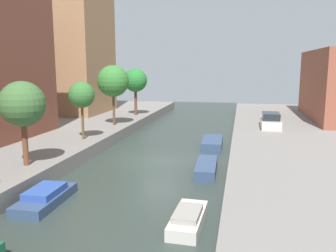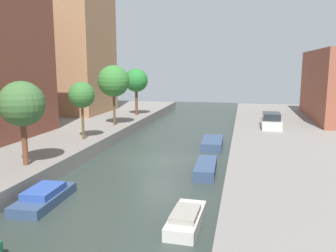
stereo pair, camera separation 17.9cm
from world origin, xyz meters
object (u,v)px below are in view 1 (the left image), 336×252
(street_tree_4, at_px, (135,81))
(moored_boat_right_3, at_px, (212,143))
(moored_boat_right_1, at_px, (188,219))
(moored_boat_right_2, at_px, (206,168))
(parked_car, at_px, (270,121))
(street_tree_3, at_px, (113,81))
(apartment_tower_far, at_px, (63,36))
(street_tree_1, at_px, (22,105))
(moored_boat_left_2, at_px, (45,197))
(street_tree_2, at_px, (82,95))

(street_tree_4, bearing_deg, moored_boat_right_3, -46.68)
(moored_boat_right_1, bearing_deg, street_tree_4, 111.66)
(moored_boat_right_1, xyz_separation_m, moored_boat_right_3, (-0.23, 15.07, 0.01))
(moored_boat_right_2, height_order, moored_boat_right_3, moored_boat_right_3)
(parked_car, relative_size, moored_boat_right_3, 1.00)
(moored_boat_right_3, bearing_deg, street_tree_3, 161.90)
(apartment_tower_far, relative_size, parked_car, 4.33)
(street_tree_1, bearing_deg, moored_boat_right_3, 48.49)
(street_tree_1, relative_size, moored_boat_right_1, 1.46)
(apartment_tower_far, distance_m, street_tree_4, 10.84)
(street_tree_4, relative_size, parked_car, 1.27)
(street_tree_4, distance_m, moored_boat_right_1, 27.97)
(moored_boat_left_2, bearing_deg, moored_boat_right_3, 63.42)
(street_tree_2, height_order, street_tree_3, street_tree_3)
(parked_car, bearing_deg, moored_boat_right_1, -103.50)
(street_tree_2, bearing_deg, apartment_tower_far, 121.84)
(apartment_tower_far, relative_size, moored_boat_right_3, 4.35)
(parked_car, bearing_deg, moored_boat_left_2, -122.43)
(apartment_tower_far, height_order, street_tree_2, apartment_tower_far)
(apartment_tower_far, bearing_deg, parked_car, -15.08)
(parked_car, bearing_deg, moored_boat_right_2, -111.32)
(moored_boat_left_2, distance_m, moored_boat_right_3, 15.78)
(apartment_tower_far, relative_size, moored_boat_right_2, 4.52)
(parked_car, bearing_deg, street_tree_3, -173.66)
(street_tree_2, distance_m, moored_boat_right_2, 11.61)
(street_tree_3, height_order, moored_boat_right_1, street_tree_3)
(parked_car, height_order, moored_boat_right_3, parked_car)
(moored_boat_right_1, bearing_deg, moored_boat_right_2, 89.91)
(moored_boat_left_2, height_order, moored_boat_right_1, moored_boat_left_2)
(apartment_tower_far, relative_size, street_tree_1, 3.80)
(apartment_tower_far, bearing_deg, moored_boat_right_1, -53.60)
(street_tree_3, relative_size, parked_car, 1.35)
(apartment_tower_far, height_order, street_tree_1, apartment_tower_far)
(street_tree_1, distance_m, street_tree_3, 14.52)
(moored_boat_left_2, height_order, moored_boat_right_3, moored_boat_left_2)
(street_tree_4, height_order, moored_boat_right_1, street_tree_4)
(parked_car, height_order, moored_boat_left_2, parked_car)
(apartment_tower_far, height_order, moored_boat_right_3, apartment_tower_far)
(apartment_tower_far, distance_m, moored_boat_right_2, 28.98)
(apartment_tower_far, height_order, street_tree_3, apartment_tower_far)
(street_tree_3, xyz_separation_m, parked_car, (14.98, 1.66, -3.69))
(street_tree_3, distance_m, moored_boat_left_2, 18.29)
(moored_boat_left_2, relative_size, moored_boat_right_2, 0.97)
(moored_boat_left_2, relative_size, moored_boat_right_3, 0.93)
(moored_boat_right_2, bearing_deg, moored_boat_right_1, -90.09)
(moored_boat_right_3, bearing_deg, moored_boat_left_2, -116.58)
(street_tree_1, distance_m, moored_boat_left_2, 5.87)
(moored_boat_right_2, bearing_deg, moored_boat_left_2, -137.19)
(street_tree_1, height_order, moored_boat_right_1, street_tree_1)
(moored_boat_right_1, bearing_deg, apartment_tower_far, 126.40)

